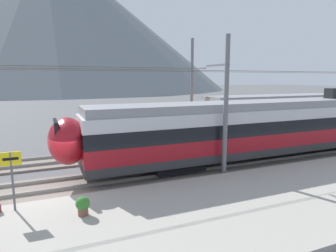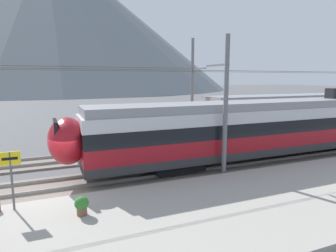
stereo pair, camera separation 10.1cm
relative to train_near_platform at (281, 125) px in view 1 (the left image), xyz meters
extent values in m
plane|color=#565659|center=(-14.08, -0.93, -2.23)|extent=(400.00, 400.00, 0.00)
cube|color=#A39E93|center=(-14.08, -5.55, -2.04)|extent=(120.00, 6.86, 0.37)
cube|color=slate|center=(-14.08, 0.00, -2.17)|extent=(120.00, 3.00, 0.12)
cube|color=gray|center=(-14.08, -0.72, -2.03)|extent=(120.00, 0.07, 0.16)
cube|color=gray|center=(-14.08, 0.72, -2.03)|extent=(120.00, 0.07, 0.16)
cube|color=slate|center=(-14.08, 4.70, -2.17)|extent=(120.00, 3.00, 0.12)
cube|color=gray|center=(-14.08, 3.98, -2.03)|extent=(120.00, 0.07, 0.16)
cube|color=gray|center=(-14.08, 5.42, -2.03)|extent=(120.00, 0.07, 0.16)
cube|color=#2D2D30|center=(0.59, 0.00, -1.30)|extent=(26.43, 2.90, 0.45)
cube|color=maroon|center=(0.59, 0.00, -0.65)|extent=(26.43, 2.90, 0.85)
cube|color=black|center=(0.59, 0.00, 0.15)|extent=(26.43, 2.94, 0.75)
cube|color=silver|center=(0.59, 0.00, 0.85)|extent=(26.43, 2.90, 0.65)
cube|color=gray|center=(0.59, 0.00, 1.40)|extent=(26.13, 2.70, 0.45)
cube|color=black|center=(-7.60, 0.00, -1.74)|extent=(2.80, 2.32, 0.42)
ellipsoid|color=maroon|center=(-13.17, 0.00, 0.05)|extent=(1.80, 2.66, 2.25)
cube|color=black|center=(-13.67, 0.00, 0.47)|extent=(0.16, 1.74, 1.19)
cube|color=black|center=(4.56, 0.00, 1.97)|extent=(0.90, 0.70, 0.70)
cube|color=#2D2D30|center=(9.79, 4.70, -1.30)|extent=(24.90, 2.97, 0.45)
cube|color=orange|center=(9.79, 4.70, -0.65)|extent=(24.90, 2.97, 0.85)
cube|color=black|center=(9.79, 4.70, 0.15)|extent=(24.90, 3.01, 0.75)
cube|color=silver|center=(9.79, 4.70, 0.85)|extent=(24.90, 2.97, 0.65)
cube|color=gray|center=(9.79, 4.70, 1.40)|extent=(24.60, 2.77, 0.45)
cube|color=black|center=(2.07, 4.70, -1.74)|extent=(2.80, 2.38, 0.42)
ellipsoid|color=orange|center=(-3.21, 4.70, 0.05)|extent=(1.80, 2.73, 2.25)
cube|color=black|center=(-3.71, 4.70, 0.47)|extent=(0.16, 1.78, 1.19)
cylinder|color=slate|center=(-5.52, -1.82, 1.47)|extent=(0.24, 0.24, 7.39)
cube|color=slate|center=(-5.52, -0.91, 3.69)|extent=(0.10, 2.12, 0.10)
cylinder|color=#473823|center=(-5.52, 0.00, 3.44)|extent=(40.24, 0.02, 0.02)
cylinder|color=slate|center=(-3.08, 6.66, 1.95)|extent=(0.24, 0.24, 8.36)
cube|color=slate|center=(-3.08, 5.68, 3.75)|extent=(0.10, 2.26, 0.10)
cylinder|color=#473823|center=(-3.08, 4.70, 3.50)|extent=(40.24, 0.02, 0.02)
cylinder|color=#59595B|center=(-15.33, -2.75, -0.75)|extent=(0.08, 0.08, 2.22)
cube|color=yellow|center=(-15.33, -2.75, 0.11)|extent=(0.70, 0.06, 0.50)
cube|color=black|center=(-15.33, -2.78, 0.11)|extent=(0.52, 0.01, 0.10)
cylinder|color=brown|center=(-13.04, -4.16, -1.71)|extent=(0.36, 0.36, 0.29)
sphere|color=#33752D|center=(-13.04, -4.16, -1.41)|extent=(0.50, 0.50, 0.50)
sphere|color=gold|center=(-13.04, -4.16, -1.30)|extent=(0.28, 0.28, 0.28)
cone|color=slate|center=(-10.00, 151.60, 34.00)|extent=(176.90, 176.90, 72.45)
camera|label=1|loc=(-14.07, -14.40, 2.97)|focal=31.23mm
camera|label=2|loc=(-13.97, -14.44, 2.97)|focal=31.23mm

